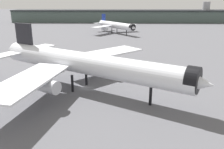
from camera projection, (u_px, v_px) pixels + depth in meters
name	position (u px, v px, depth m)	size (l,w,h in m)	color
ground	(85.00, 88.00, 72.02)	(900.00, 900.00, 0.00)	#56565B
airliner_near_gate	(86.00, 64.00, 68.23)	(65.03, 58.41, 17.86)	silver
airliner_far_taxiway	(116.00, 25.00, 177.42)	(35.44, 36.17, 13.18)	silver
terminal_building	(124.00, 16.00, 255.76)	(232.21, 48.15, 21.16)	#475651
traffic_cone_near_nose	(164.00, 65.00, 94.73)	(0.63, 0.63, 0.78)	#F2600C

